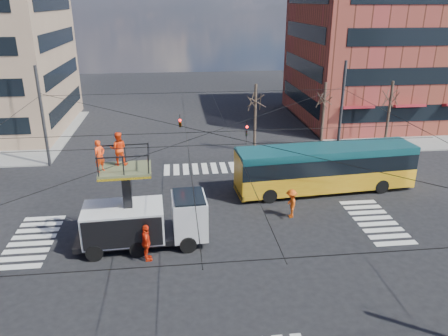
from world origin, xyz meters
TOP-DOWN VIEW (x-y plane):
  - ground at (0.00, 0.00)m, footprint 120.00×120.00m
  - sidewalk_ne at (21.00, 21.00)m, footprint 18.00×18.00m
  - crosswalks at (0.00, 0.00)m, footprint 22.40×22.40m
  - building_ne at (21.98, 23.98)m, footprint 20.06×16.06m
  - overhead_network at (-0.07, 0.40)m, footprint 24.24×24.24m
  - tree_a at (5.00, 13.50)m, footprint 2.00×2.00m
  - tree_b at (11.00, 13.50)m, footprint 2.00×2.00m
  - tree_c at (17.00, 13.50)m, footprint 2.00×2.00m
  - utility_truck at (-3.65, -1.13)m, footprint 7.11×2.93m
  - city_bus at (8.36, 4.78)m, footprint 12.59×3.60m
  - traffic_cone at (-6.35, -0.75)m, footprint 0.36×0.36m
  - worker_ground at (-3.51, -2.72)m, footprint 0.71×1.26m
  - flagger at (5.03, 1.12)m, footprint 0.73×1.21m

SIDE VIEW (x-z plane):
  - ground at x=0.00m, z-range 0.00..0.00m
  - crosswalks at x=0.00m, z-range 0.00..0.02m
  - sidewalk_ne at x=21.00m, z-range 0.00..0.12m
  - traffic_cone at x=-6.35m, z-range 0.00..0.66m
  - flagger at x=5.03m, z-range 0.00..1.83m
  - worker_ground at x=-3.51m, z-range 0.00..2.02m
  - city_bus at x=8.36m, z-range 0.13..3.33m
  - utility_truck at x=-3.65m, z-range -1.09..5.20m
  - overhead_network at x=-0.07m, z-range 0.29..8.29m
  - tree_a at x=5.00m, z-range 1.63..7.63m
  - tree_b at x=11.00m, z-range 1.63..7.63m
  - tree_c at x=17.00m, z-range 1.63..7.63m
  - building_ne at x=21.98m, z-range 0.00..14.00m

